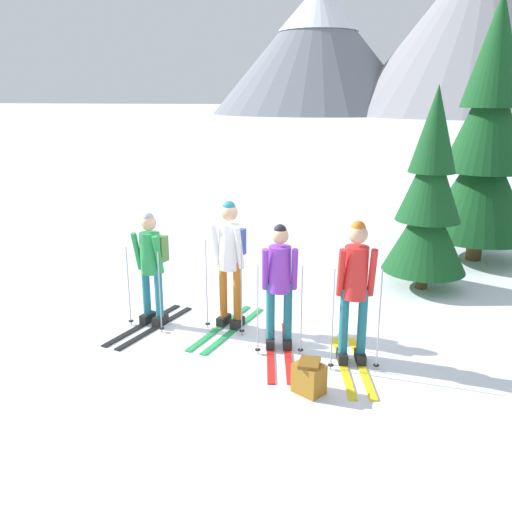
# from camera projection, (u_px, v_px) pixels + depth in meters

# --- Properties ---
(ground_plane) EXTENTS (400.00, 400.00, 0.00)m
(ground_plane) POSITION_uv_depth(u_px,v_px,m) (246.00, 335.00, 7.46)
(ground_plane) COLOR white
(skier_in_green) EXTENTS (0.72, 1.66, 1.62)m
(skier_in_green) POSITION_uv_depth(u_px,v_px,m) (151.00, 264.00, 7.57)
(skier_in_green) COLOR black
(skier_in_green) RESTS_ON ground
(skier_in_white) EXTENTS (0.68, 1.74, 1.80)m
(skier_in_white) POSITION_uv_depth(u_px,v_px,m) (230.00, 257.00, 7.45)
(skier_in_white) COLOR green
(skier_in_white) RESTS_ON ground
(skier_in_purple) EXTENTS (0.67, 1.73, 1.64)m
(skier_in_purple) POSITION_uv_depth(u_px,v_px,m) (279.00, 283.00, 6.82)
(skier_in_purple) COLOR red
(skier_in_purple) RESTS_ON ground
(skier_in_red) EXTENTS (0.64, 1.60, 1.78)m
(skier_in_red) POSITION_uv_depth(u_px,v_px,m) (355.00, 287.00, 6.39)
(skier_in_red) COLOR yellow
(skier_in_red) RESTS_ON ground
(pine_tree_near) EXTENTS (1.37, 1.37, 3.32)m
(pine_tree_near) POSITION_uv_depth(u_px,v_px,m) (429.00, 200.00, 8.85)
(pine_tree_near) COLOR #51381E
(pine_tree_near) RESTS_ON ground
(pine_tree_mid) EXTENTS (2.05, 2.05, 4.95)m
(pine_tree_mid) POSITION_uv_depth(u_px,v_px,m) (486.00, 144.00, 10.25)
(pine_tree_mid) COLOR #51381E
(pine_tree_mid) RESTS_ON ground
(backpack_on_snow_front) EXTENTS (0.40, 0.37, 0.38)m
(backpack_on_snow_front) POSITION_uv_depth(u_px,v_px,m) (309.00, 377.00, 5.96)
(backpack_on_snow_front) COLOR #99661E
(backpack_on_snow_front) RESTS_ON ground
(mountain_ridge_distant) EXTENTS (65.33, 42.53, 26.89)m
(mountain_ridge_distant) POSITION_uv_depth(u_px,v_px,m) (413.00, 35.00, 89.16)
(mountain_ridge_distant) COLOR slate
(mountain_ridge_distant) RESTS_ON ground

